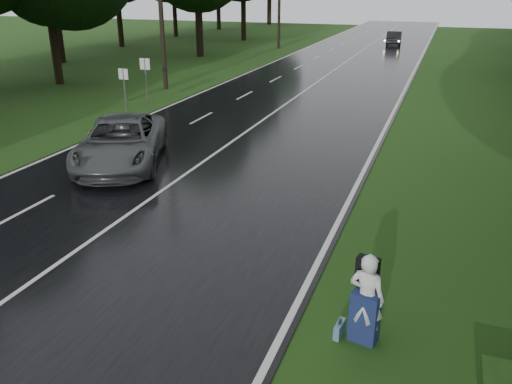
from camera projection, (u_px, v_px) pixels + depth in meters
ground at (64, 261)px, 12.55m from camera, size 160.00×160.00×0.00m
road at (293, 99)px, 30.00m from camera, size 12.00×140.00×0.04m
lane_center at (293, 99)px, 29.99m from camera, size 0.12×140.00×0.01m
grey_car at (121, 142)px, 18.89m from camera, size 4.92×6.63×1.67m
far_car at (394, 38)px, 56.18m from camera, size 1.85×4.45×1.43m
hitchhiker at (366, 301)px, 9.48m from camera, size 0.73×0.69×1.81m
suitcase at (339, 329)px, 9.83m from camera, size 0.17×0.42×0.29m
utility_pole_mid at (166, 89)px, 33.00m from camera, size 1.80×0.28×10.70m
utility_pole_far at (279, 48)px, 53.68m from camera, size 1.80×0.28×9.27m
road_sign_a at (127, 113)px, 26.94m from camera, size 0.54×0.10×2.25m
road_sign_b at (148, 105)px, 28.76m from camera, size 0.60×0.10×2.50m
tree_left_d at (60, 84)px, 34.69m from camera, size 8.44×8.44×13.19m
tree_left_e at (200, 56)px, 47.82m from camera, size 9.38×9.38×14.65m
tree_left_f at (244, 40)px, 61.28m from camera, size 10.19×10.19×15.93m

